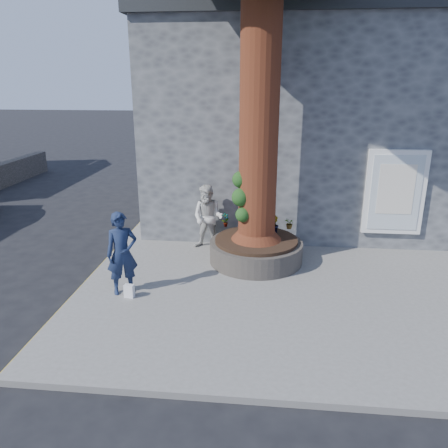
# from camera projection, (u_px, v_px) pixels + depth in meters

# --- Properties ---
(ground) EXTENTS (120.00, 120.00, 0.00)m
(ground) POSITION_uv_depth(u_px,v_px,m) (214.00, 302.00, 9.20)
(ground) COLOR black
(ground) RESTS_ON ground
(pavement) EXTENTS (9.00, 8.00, 0.12)m
(pavement) POSITION_uv_depth(u_px,v_px,m) (285.00, 282.00, 9.98)
(pavement) COLOR slate
(pavement) RESTS_ON ground
(yellow_line) EXTENTS (0.10, 30.00, 0.01)m
(yellow_line) POSITION_uv_depth(u_px,v_px,m) (93.00, 275.00, 10.44)
(yellow_line) COLOR yellow
(yellow_line) RESTS_ON ground
(stone_shop) EXTENTS (10.30, 8.30, 6.30)m
(stone_shop) POSITION_uv_depth(u_px,v_px,m) (313.00, 120.00, 14.76)
(stone_shop) COLOR #4B4D50
(stone_shop) RESTS_ON ground
(planter) EXTENTS (2.30, 2.30, 0.60)m
(planter) POSITION_uv_depth(u_px,v_px,m) (256.00, 250.00, 10.88)
(planter) COLOR black
(planter) RESTS_ON pavement
(man) EXTENTS (0.77, 0.67, 1.78)m
(man) POSITION_uv_depth(u_px,v_px,m) (122.00, 253.00, 9.09)
(man) COLOR #172240
(man) RESTS_ON pavement
(woman) EXTENTS (0.99, 0.85, 1.75)m
(woman) POSITION_uv_depth(u_px,v_px,m) (208.00, 218.00, 11.53)
(woman) COLOR silver
(woman) RESTS_ON pavement
(shopping_bag) EXTENTS (0.21, 0.14, 0.28)m
(shopping_bag) POSITION_uv_depth(u_px,v_px,m) (129.00, 291.00, 9.11)
(shopping_bag) COLOR white
(shopping_bag) RESTS_ON pavement
(plant_a) EXTENTS (0.24, 0.23, 0.38)m
(plant_a) POSITION_uv_depth(u_px,v_px,m) (225.00, 220.00, 11.61)
(plant_a) COLOR gray
(plant_a) RESTS_ON planter
(plant_b) EXTENTS (0.33, 0.33, 0.43)m
(plant_b) POSITION_uv_depth(u_px,v_px,m) (274.00, 224.00, 11.16)
(plant_b) COLOR gray
(plant_b) RESTS_ON planter
(plant_c) EXTENTS (0.17, 0.17, 0.30)m
(plant_c) POSITION_uv_depth(u_px,v_px,m) (265.00, 224.00, 11.43)
(plant_c) COLOR gray
(plant_c) RESTS_ON planter
(plant_d) EXTENTS (0.33, 0.34, 0.29)m
(plant_d) POSITION_uv_depth(u_px,v_px,m) (290.00, 224.00, 11.46)
(plant_d) COLOR gray
(plant_d) RESTS_ON planter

